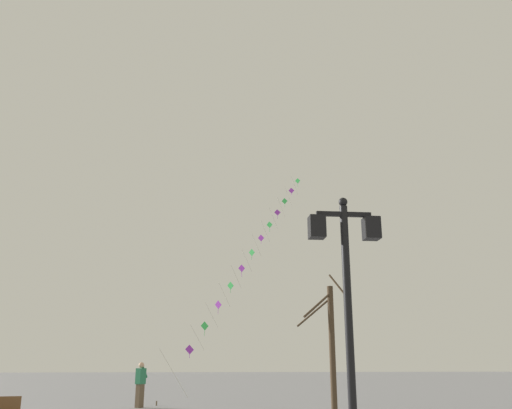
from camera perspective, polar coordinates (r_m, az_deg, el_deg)
twin_lantern_lamp_post at (r=9.59m, az=9.52°, el=-7.32°), size 1.27×0.28×4.57m
kite_train at (r=31.90m, az=-0.50°, el=-5.17°), size 8.86×13.99×14.94m
kite_flyer at (r=22.94m, az=-12.09°, el=-17.98°), size 0.46×0.60×1.71m
bare_tree at (r=18.72m, az=7.92°, el=-14.46°), size 1.60×1.06×4.62m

